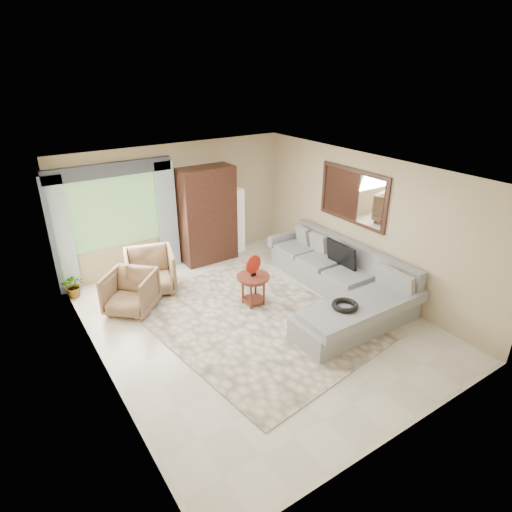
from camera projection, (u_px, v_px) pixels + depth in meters
ground at (255, 322)px, 7.38m from camera, size 6.00×6.00×0.00m
area_rug at (252, 320)px, 7.41m from camera, size 3.51×4.37×0.02m
sectional_sofa at (339, 284)px, 8.02m from camera, size 2.30×3.46×0.90m
tv_screen at (341, 255)px, 8.19m from camera, size 0.14×0.74×0.48m
garden_hose at (345, 305)px, 6.82m from camera, size 0.43×0.43×0.09m
coffee_table at (253, 290)px, 7.76m from camera, size 0.60×0.60×0.60m
red_disc at (253, 264)px, 7.55m from camera, size 0.34×0.08×0.34m
armchair_left at (131, 292)px, 7.56m from camera, size 1.14×1.14×0.75m
armchair_right at (150, 271)px, 8.20m from camera, size 1.11×1.13×0.84m
potted_plant at (74, 285)px, 8.08m from camera, size 0.50×0.46×0.48m
armoire at (207, 215)px, 9.28m from camera, size 1.20×0.55×2.10m
floor_lamp at (238, 221)px, 9.85m from camera, size 0.24×0.24×1.50m
window at (114, 212)px, 8.37m from camera, size 1.80×0.04×1.40m
curtain_left at (61, 237)px, 7.88m from camera, size 0.40×0.08×2.30m
curtain_right at (167, 216)px, 8.94m from camera, size 0.40×0.08×2.30m
valance at (109, 170)px, 7.97m from camera, size 2.40×0.12×0.26m
wall_mirror at (353, 196)px, 8.15m from camera, size 0.05×1.70×1.05m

